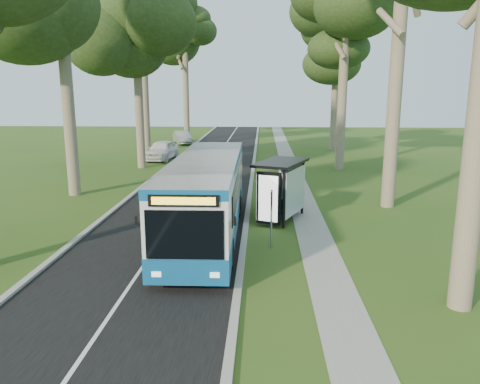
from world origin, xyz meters
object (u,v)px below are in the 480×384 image
(bus_shelter, at_px, (284,180))
(car_silver, at_px, (182,138))
(bus_stop_sign, at_px, (271,212))
(car_white, at_px, (162,150))
(bus, at_px, (207,196))
(litter_bin, at_px, (278,209))

(bus_shelter, relative_size, car_silver, 0.84)
(bus_stop_sign, height_order, car_white, bus_stop_sign)
(bus, xyz_separation_m, bus_stop_sign, (2.74, -1.64, -0.24))
(car_white, distance_m, car_silver, 12.35)
(litter_bin, bearing_deg, car_silver, 107.68)
(litter_bin, xyz_separation_m, car_silver, (-10.03, 31.47, 0.26))
(car_silver, bearing_deg, litter_bin, -92.49)
(bus, relative_size, bus_shelter, 3.36)
(bus_shelter, relative_size, litter_bin, 4.04)
(car_white, xyz_separation_m, car_silver, (-0.23, 12.34, -0.12))
(litter_bin, distance_m, car_white, 21.49)
(bus, bearing_deg, bus_shelter, 32.25)
(bus_shelter, bearing_deg, car_white, 139.35)
(car_white, bearing_deg, litter_bin, -56.92)
(bus_stop_sign, bearing_deg, bus_shelter, 80.98)
(car_silver, bearing_deg, car_white, -109.09)
(bus_shelter, distance_m, car_silver, 33.66)
(bus, bearing_deg, car_silver, 100.63)
(bus_shelter, bearing_deg, bus_stop_sign, -77.50)
(litter_bin, height_order, car_silver, car_silver)
(bus, xyz_separation_m, bus_shelter, (3.40, 2.21, 0.29))
(bus_stop_sign, relative_size, car_white, 0.47)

